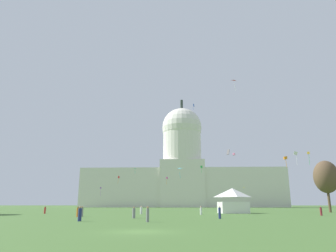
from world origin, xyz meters
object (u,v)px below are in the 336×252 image
person_navy_front_right (80,214)px  kite_pink_mid (234,154)px  person_white_aisle_center (201,211)px  kite_turquoise_mid (135,169)px  person_navy_edge_east (220,213)px  kite_green_low (201,167)px  kite_orange_low (285,158)px  kite_gold_low (308,153)px  person_maroon_edge_west (321,211)px  person_white_mid_right (141,210)px  kite_white_low (296,155)px  kite_red_low (119,178)px  person_red_back_left (45,210)px  tree_east_far (326,177)px  person_grey_deep_crowd (82,212)px  kite_black_low (228,152)px  kite_cyan_low (179,170)px  person_grey_mid_left (134,213)px  person_grey_front_left (148,215)px  kite_blue_high (194,106)px  capitol_building (182,173)px  person_orange_lawn_far_left (78,212)px  event_tent (233,200)px  kite_red_high (234,81)px  kite_magenta_low (167,178)px  kite_violet_low (101,190)px

person_navy_front_right → kite_pink_mid: kite_pink_mid is taller
person_white_aisle_center → kite_turquoise_mid: 95.02m
person_navy_edge_east → kite_green_low: 55.20m
kite_orange_low → kite_gold_low: bearing=141.5°
person_maroon_edge_west → person_white_mid_right: bearing=-117.7°
kite_white_low → kite_red_low: bearing=11.7°
person_white_aisle_center → kite_red_low: bearing=-40.7°
person_red_back_left → tree_east_far: bearing=175.0°
person_grey_deep_crowd → person_maroon_edge_west: bearing=-31.1°
person_white_aisle_center → kite_green_low: bearing=-70.3°
person_white_mid_right → kite_black_low: 22.39m
person_navy_edge_east → kite_cyan_low: size_ratio=0.70×
person_white_mid_right → kite_white_low: bearing=-70.6°
person_navy_front_right → person_grey_mid_left: 9.82m
tree_east_far → person_red_back_left: 68.41m
person_grey_front_left → kite_blue_high: (8.45, 70.94, 36.20)m
capitol_building → kite_blue_high: (4.56, -88.09, 15.88)m
capitol_building → person_white_aisle_center: (3.76, -133.66, -20.42)m
kite_red_low → kite_orange_low: bearing=149.2°
kite_turquoise_mid → person_grey_deep_crowd: bearing=-117.0°
person_orange_lawn_far_left → kite_red_low: kite_red_low is taller
kite_red_low → event_tent: bearing=141.8°
kite_cyan_low → kite_red_high: kite_red_high is taller
capitol_building → kite_cyan_low: 105.90m
person_grey_deep_crowd → event_tent: bearing=-4.1°
tree_east_far → person_maroon_edge_west: size_ratio=7.98×
person_maroon_edge_west → kite_black_low: kite_black_low is taller
kite_blue_high → kite_gold_low: kite_blue_high is taller
kite_magenta_low → capitol_building: bearing=-27.2°
kite_orange_low → kite_cyan_low: 31.17m
person_red_back_left → kite_violet_low: 74.57m
kite_green_low → kite_cyan_low: kite_green_low is taller
kite_turquoise_mid → kite_cyan_low: (22.41, -61.18, -6.92)m
person_navy_edge_east → person_navy_front_right: (-17.89, -7.49, 0.01)m
person_white_aisle_center → kite_red_high: 58.49m
person_navy_front_right → kite_orange_low: bearing=67.4°
person_navy_front_right → kite_white_low: (45.69, 52.35, 15.18)m
tree_east_far → kite_blue_high: size_ratio=5.46×
person_white_mid_right → kite_orange_low: 34.86m
person_orange_lawn_far_left → person_navy_edge_east: bearing=-176.3°
kite_violet_low → person_grey_front_left: bearing=156.8°
person_white_aisle_center → kite_gold_low: size_ratio=0.44×
person_navy_edge_east → person_maroon_edge_west: bearing=-159.1°
event_tent → kite_black_low: size_ratio=6.62×
capitol_building → kite_orange_low: capitol_building is taller
kite_magenta_low → kite_gold_low: 76.95m
kite_blue_high → kite_white_low: bearing=-54.5°
person_white_aisle_center → kite_turquoise_mid: bearing=-49.6°
person_navy_edge_east → person_orange_lawn_far_left: person_navy_edge_east is taller
tree_east_far → kite_gold_low: bearing=116.7°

